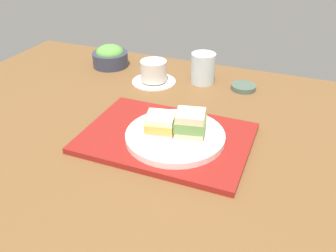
{
  "coord_description": "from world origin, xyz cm",
  "views": [
    {
      "loc": [
        31.33,
        -67.13,
        47.4
      ],
      "look_at": [
        5.51,
        -2.77,
        5.0
      ],
      "focal_mm": 38.18,
      "sensor_mm": 36.0,
      "label": 1
    }
  ],
  "objects": [
    {
      "name": "salad_bowl",
      "position": [
        -31.29,
        35.05,
        3.42
      ],
      "size": [
        12.22,
        12.22,
        7.53
      ],
      "color": "#33384C",
      "rests_on": "ground_plane"
    },
    {
      "name": "coffee_cup",
      "position": [
        -11.72,
        28.15,
        3.17
      ],
      "size": [
        13.93,
        13.93,
        7.11
      ],
      "color": "silver",
      "rests_on": "ground_plane"
    },
    {
      "name": "serving_tray",
      "position": [
        4.52,
        -1.46,
        0.71
      ],
      "size": [
        39.11,
        27.51,
        1.43
      ],
      "primitive_type": "cube",
      "color": "maroon",
      "rests_on": "ground_plane"
    },
    {
      "name": "sandwich_plate",
      "position": [
        7.02,
        -2.06,
        2.2
      ],
      "size": [
        23.15,
        23.15,
        1.55
      ],
      "primitive_type": "cylinder",
      "color": "white",
      "rests_on": "serving_tray"
    },
    {
      "name": "sandwich_far",
      "position": [
        10.31,
        -1.2,
        5.86
      ],
      "size": [
        8.02,
        7.43,
        5.76
      ],
      "color": "beige",
      "rests_on": "sandwich_plate"
    },
    {
      "name": "small_sauce_dish",
      "position": [
        15.83,
        33.38,
        0.75
      ],
      "size": [
        7.51,
        7.51,
        1.5
      ],
      "primitive_type": "cylinder",
      "color": "#4C6051",
      "rests_on": "ground_plane"
    },
    {
      "name": "drinking_glass",
      "position": [
        2.6,
        33.87,
        4.73
      ],
      "size": [
        7.61,
        7.61,
        9.45
      ],
      "primitive_type": "cylinder",
      "color": "silver",
      "rests_on": "ground_plane"
    },
    {
      "name": "sandwich_near",
      "position": [
        3.72,
        -2.93,
        5.29
      ],
      "size": [
        7.61,
        7.59,
        4.62
      ],
      "color": "#EFE5C1",
      "rests_on": "sandwich_plate"
    },
    {
      "name": "ground_plane",
      "position": [
        0.0,
        0.0,
        -1.5
      ],
      "size": [
        140.0,
        100.0,
        3.0
      ],
      "primitive_type": "cube",
      "color": "brown"
    }
  ]
}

